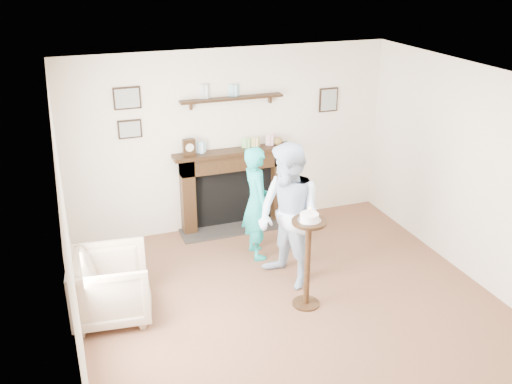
% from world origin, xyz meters
% --- Properties ---
extents(ground, '(5.00, 5.00, 0.00)m').
position_xyz_m(ground, '(0.00, 0.00, 0.00)').
color(ground, brown).
rests_on(ground, ground).
extents(room_shell, '(4.54, 5.02, 2.52)m').
position_xyz_m(room_shell, '(-0.00, 0.69, 1.62)').
color(room_shell, '#F3E6CE').
rests_on(room_shell, ground).
extents(armchair, '(0.90, 0.88, 0.74)m').
position_xyz_m(armchair, '(-1.90, 0.74, 0.00)').
color(armchair, '#B9AC8A').
rests_on(armchair, ground).
extents(man, '(0.87, 0.99, 1.71)m').
position_xyz_m(man, '(0.13, 0.74, 0.00)').
color(man, '#A7BFD1').
rests_on(man, ground).
extents(woman, '(0.36, 0.54, 1.47)m').
position_xyz_m(woman, '(0.01, 1.49, 0.00)').
color(woman, '#21BDB4').
rests_on(woman, ground).
extents(pedestal_table, '(0.37, 0.37, 1.19)m').
position_xyz_m(pedestal_table, '(0.14, 0.23, 0.73)').
color(pedestal_table, black).
rests_on(pedestal_table, ground).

